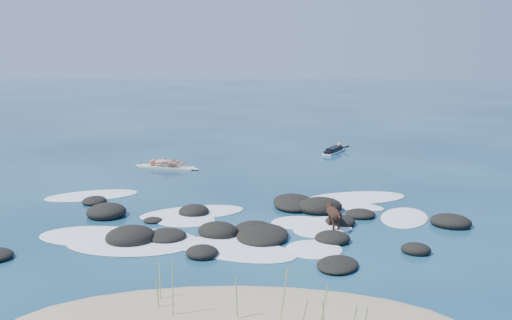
{
  "coord_description": "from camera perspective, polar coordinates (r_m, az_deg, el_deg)",
  "views": [
    {
      "loc": [
        0.56,
        -17.8,
        5.21
      ],
      "look_at": [
        0.13,
        4.0,
        0.9
      ],
      "focal_mm": 40.0,
      "sensor_mm": 36.0,
      "label": 1
    }
  ],
  "objects": [
    {
      "name": "ground",
      "position": [
        18.55,
        -0.66,
        -5.13
      ],
      "size": [
        160.0,
        160.0,
        0.0
      ],
      "primitive_type": "plane",
      "color": "#0A2642",
      "rests_on": "ground"
    },
    {
      "name": "dune_grass",
      "position": [
        10.65,
        0.51,
        -14.48
      ],
      "size": [
        3.89,
        2.1,
        1.24
      ],
      "color": "#9AA14D",
      "rests_on": "ground"
    },
    {
      "name": "standing_surfer_rig",
      "position": [
        25.2,
        -8.97,
        0.69
      ],
      "size": [
        3.0,
        1.13,
        1.73
      ],
      "rotation": [
        0.0,
        0.0,
        -0.25
      ],
      "color": "beige",
      "rests_on": "ground"
    },
    {
      "name": "reef_rocks",
      "position": [
        17.04,
        -0.85,
        -6.24
      ],
      "size": [
        13.8,
        7.25,
        0.59
      ],
      "color": "black",
      "rests_on": "ground"
    },
    {
      "name": "dog",
      "position": [
        16.81,
        7.76,
        -5.26
      ],
      "size": [
        0.43,
        1.14,
        0.73
      ],
      "rotation": [
        0.0,
        0.0,
        1.77
      ],
      "color": "black",
      "rests_on": "ground"
    },
    {
      "name": "paddling_surfer_rig",
      "position": [
        28.99,
        7.83,
        1.0
      ],
      "size": [
        1.55,
        2.21,
        0.4
      ],
      "rotation": [
        0.0,
        0.0,
        1.08
      ],
      "color": "silver",
      "rests_on": "ground"
    },
    {
      "name": "breaking_foam",
      "position": [
        17.35,
        -2.5,
        -6.27
      ],
      "size": [
        13.4,
        8.11,
        0.12
      ],
      "color": "white",
      "rests_on": "ground"
    }
  ]
}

